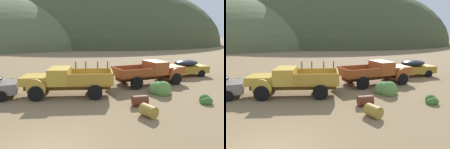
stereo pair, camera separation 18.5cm
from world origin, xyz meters
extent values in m
ellipsoid|color=#424C2D|center=(21.62, 76.04, 0.00)|extent=(85.93, 71.03, 44.60)
cylinder|color=black|center=(-2.99, 8.57, 0.34)|extent=(0.70, 0.26, 0.68)
cylinder|color=black|center=(-2.83, 6.72, 0.34)|extent=(0.70, 0.26, 0.68)
cube|color=brown|center=(1.26, 7.15, 0.66)|extent=(5.76, 2.01, 0.36)
cube|color=gold|center=(-0.79, 7.52, 1.11)|extent=(2.08, 2.08, 0.55)
cube|color=#B7B2A8|center=(-1.62, 7.67, 1.09)|extent=(0.30, 1.22, 0.44)
cylinder|color=gold|center=(-0.37, 8.52, 0.76)|extent=(1.21, 0.39, 1.20)
cylinder|color=gold|center=(-0.75, 6.44, 0.76)|extent=(1.21, 0.39, 1.20)
cube|color=gold|center=(0.73, 7.24, 1.36)|extent=(1.66, 2.26, 1.05)
cube|color=black|center=(0.15, 7.35, 1.57)|extent=(0.36, 1.72, 0.59)
cube|color=#B5882D|center=(2.79, 6.87, 0.90)|extent=(3.20, 2.63, 0.12)
cube|color=#B5882D|center=(2.98, 7.92, 1.31)|extent=(2.83, 0.61, 0.70)
cube|color=#B5882D|center=(2.59, 5.81, 1.31)|extent=(2.83, 0.61, 0.70)
cube|color=#B5882D|center=(4.14, 6.62, 1.31)|extent=(0.48, 2.13, 0.70)
cube|color=brown|center=(4.11, 7.72, 1.91)|extent=(0.09, 0.09, 0.50)
cube|color=brown|center=(3.40, 7.85, 1.91)|extent=(0.09, 0.09, 0.50)
cube|color=brown|center=(2.56, 8.00, 1.91)|extent=(0.09, 0.09, 0.50)
cube|color=brown|center=(1.85, 8.13, 1.91)|extent=(0.09, 0.09, 0.50)
cylinder|color=black|center=(-0.36, 8.58, 0.48)|extent=(0.99, 0.45, 0.96)
cylinder|color=black|center=(-0.76, 6.38, 0.48)|extent=(0.99, 0.45, 0.96)
cylinder|color=black|center=(3.22, 7.92, 0.48)|extent=(0.99, 0.45, 0.96)
cylinder|color=black|center=(2.82, 5.73, 0.48)|extent=(0.99, 0.45, 0.96)
cube|color=#51220D|center=(7.91, 8.81, 0.66)|extent=(5.81, 1.86, 0.36)
cube|color=#A34C1E|center=(9.99, 9.13, 1.11)|extent=(2.06, 2.05, 0.55)
cube|color=#B7B2A8|center=(10.82, 9.25, 1.09)|extent=(0.27, 1.23, 0.44)
cylinder|color=#A34C1E|center=(9.91, 8.04, 0.76)|extent=(1.21, 0.36, 1.20)
cylinder|color=#A34C1E|center=(9.59, 10.14, 0.76)|extent=(1.21, 0.36, 1.20)
cube|color=#A34C1E|center=(8.44, 8.89, 1.36)|extent=(1.62, 2.24, 1.05)
cube|color=black|center=(9.03, 8.98, 1.57)|extent=(0.31, 1.74, 0.59)
cube|color=#97471E|center=(6.36, 8.57, 0.90)|extent=(3.18, 2.56, 0.12)
cube|color=#97471E|center=(6.52, 7.51, 1.23)|extent=(2.87, 0.54, 0.55)
cube|color=#97471E|center=(6.20, 9.64, 1.23)|extent=(2.87, 0.54, 0.55)
cube|color=#97471E|center=(4.99, 8.36, 1.23)|extent=(0.42, 2.14, 0.55)
cylinder|color=black|center=(9.92, 7.98, 0.48)|extent=(0.99, 0.42, 0.96)
cylinder|color=black|center=(9.58, 10.20, 0.48)|extent=(0.99, 0.42, 0.96)
cylinder|color=black|center=(6.29, 7.43, 0.48)|extent=(0.99, 0.42, 0.96)
cylinder|color=black|center=(5.95, 9.64, 0.48)|extent=(0.99, 0.42, 0.96)
cube|color=#B28928|center=(12.54, 11.04, 0.68)|extent=(4.69, 1.88, 0.68)
ellipsoid|color=black|center=(12.83, 11.04, 1.28)|extent=(2.44, 1.65, 0.57)
ellipsoid|color=#B28928|center=(10.44, 11.06, 0.75)|extent=(1.04, 1.49, 0.61)
cylinder|color=black|center=(11.10, 11.98, 0.34)|extent=(0.68, 0.20, 0.68)
cylinder|color=black|center=(11.09, 10.12, 0.34)|extent=(0.68, 0.20, 0.68)
cylinder|color=black|center=(14.00, 11.97, 0.34)|extent=(0.68, 0.20, 0.68)
cylinder|color=black|center=(13.99, 10.11, 0.34)|extent=(0.68, 0.20, 0.68)
cylinder|color=#5B2819|center=(5.17, 4.01, 0.31)|extent=(0.90, 0.65, 0.61)
cylinder|color=olive|center=(4.99, 2.39, 0.31)|extent=(0.88, 1.00, 0.62)
ellipsoid|color=#4C8438|center=(-2.98, 10.86, 0.23)|extent=(0.90, 0.81, 0.83)
ellipsoid|color=#4C8438|center=(-2.97, 10.50, 0.20)|extent=(1.02, 0.92, 0.74)
ellipsoid|color=#3D702D|center=(9.14, 3.36, 0.13)|extent=(0.67, 0.60, 0.48)
ellipsoid|color=#3D702D|center=(9.24, 3.60, 0.18)|extent=(0.67, 0.60, 0.66)
ellipsoid|color=#3D702D|center=(9.24, 3.36, 0.15)|extent=(0.62, 0.56, 0.54)
ellipsoid|color=#5B8E42|center=(7.34, 6.13, 0.30)|extent=(1.22, 1.10, 1.08)
ellipsoid|color=#5B8E42|center=(7.53, 5.66, 0.34)|extent=(1.12, 1.01, 1.23)
ellipsoid|color=#5B8E42|center=(7.39, 6.02, 0.24)|extent=(1.12, 1.01, 0.89)
camera|label=1|loc=(0.83, -6.59, 4.12)|focal=32.83mm
camera|label=2|loc=(1.01, -6.64, 4.12)|focal=32.83mm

